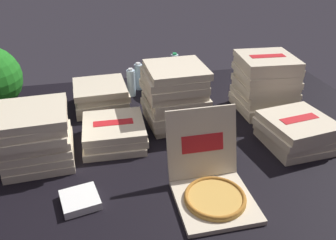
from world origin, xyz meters
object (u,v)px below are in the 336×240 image
(pizza_stack_center_far, at_px, (174,96))
(water_bottle_1, at_px, (174,66))
(pizza_stack_left_far, at_px, (114,133))
(pizza_stack_left_near, at_px, (101,96))
(open_pizza_box, at_px, (211,182))
(water_bottle_0, at_px, (131,83))
(ice_bucket, at_px, (169,81))
(pizza_stack_center_near, at_px, (296,132))
(water_bottle_2, at_px, (139,77))
(pizza_stack_right_near, at_px, (35,136))
(napkin_pile, at_px, (80,200))
(pizza_stack_right_mid, at_px, (265,84))

(pizza_stack_center_far, xyz_separation_m, water_bottle_1, (0.20, 0.81, -0.10))
(pizza_stack_left_far, relative_size, pizza_stack_left_near, 0.96)
(open_pizza_box, height_order, pizza_stack_left_far, open_pizza_box)
(pizza_stack_left_near, bearing_deg, water_bottle_0, 31.23)
(pizza_stack_left_near, xyz_separation_m, ice_bucket, (0.57, 0.17, -0.01))
(pizza_stack_center_far, bearing_deg, pizza_stack_center_near, -32.89)
(pizza_stack_left_near, distance_m, water_bottle_0, 0.30)
(water_bottle_2, bearing_deg, pizza_stack_right_near, -129.25)
(water_bottle_0, relative_size, water_bottle_2, 1.00)
(open_pizza_box, relative_size, napkin_pile, 2.74)
(ice_bucket, bearing_deg, pizza_stack_center_near, -58.65)
(ice_bucket, bearing_deg, napkin_pile, -120.84)
(pizza_stack_center_far, bearing_deg, pizza_stack_right_mid, 4.71)
(pizza_stack_left_near, xyz_separation_m, water_bottle_0, (0.25, 0.15, 0.02))
(pizza_stack_left_near, bearing_deg, pizza_stack_right_mid, -14.43)
(water_bottle_1, bearing_deg, water_bottle_0, -145.40)
(pizza_stack_center_far, distance_m, ice_bucket, 0.55)
(open_pizza_box, relative_size, pizza_stack_center_near, 1.11)
(pizza_stack_left_far, height_order, pizza_stack_center_near, pizza_stack_center_near)
(pizza_stack_center_far, bearing_deg, pizza_stack_right_near, -163.96)
(open_pizza_box, xyz_separation_m, water_bottle_2, (-0.16, 1.39, 0.03))
(pizza_stack_left_far, distance_m, ice_bucket, 0.86)
(pizza_stack_right_mid, bearing_deg, pizza_stack_center_far, -175.29)
(pizza_stack_left_far, bearing_deg, water_bottle_2, 71.02)
(pizza_stack_right_near, bearing_deg, open_pizza_box, -30.09)
(pizza_stack_center_far, bearing_deg, water_bottle_0, 114.44)
(pizza_stack_left_far, height_order, water_bottle_0, water_bottle_0)
(pizza_stack_left_far, height_order, ice_bucket, ice_bucket)
(ice_bucket, xyz_separation_m, water_bottle_0, (-0.32, -0.02, 0.02))
(open_pizza_box, bearing_deg, pizza_stack_right_near, 149.91)
(open_pizza_box, height_order, pizza_stack_right_mid, pizza_stack_right_mid)
(ice_bucket, height_order, napkin_pile, ice_bucket)
(napkin_pile, bearing_deg, pizza_stack_center_far, 46.86)
(pizza_stack_left_near, relative_size, water_bottle_1, 1.80)
(pizza_stack_left_far, bearing_deg, pizza_stack_right_near, -168.71)
(open_pizza_box, distance_m, pizza_stack_center_far, 0.77)
(water_bottle_1, bearing_deg, napkin_pile, -119.32)
(open_pizza_box, distance_m, pizza_stack_left_near, 1.22)
(pizza_stack_center_near, distance_m, ice_bucket, 1.13)
(pizza_stack_left_near, relative_size, ice_bucket, 1.19)
(pizza_stack_right_mid, xyz_separation_m, pizza_stack_center_near, (-0.02, -0.49, -0.12))
(pizza_stack_right_near, height_order, water_bottle_0, pizza_stack_right_near)
(pizza_stack_right_mid, height_order, pizza_stack_right_near, pizza_stack_right_mid)
(pizza_stack_right_mid, bearing_deg, pizza_stack_left_near, 165.57)
(water_bottle_0, relative_size, water_bottle_1, 1.00)
(pizza_stack_center_far, relative_size, pizza_stack_left_near, 1.01)
(open_pizza_box, bearing_deg, pizza_stack_left_near, 113.65)
(water_bottle_0, bearing_deg, napkin_pile, -108.92)
(pizza_stack_right_mid, xyz_separation_m, water_bottle_2, (-0.85, 0.57, -0.10))
(pizza_stack_center_near, relative_size, water_bottle_0, 1.90)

